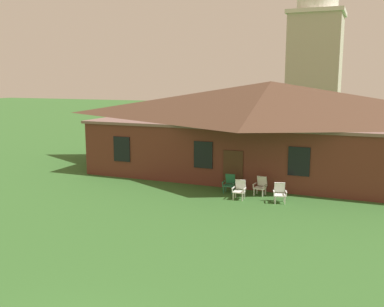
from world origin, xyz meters
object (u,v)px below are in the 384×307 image
object	(u,v)px
lawn_chair_by_porch	(229,183)
lawn_chair_middle	(280,192)
lawn_chair_left_end	(261,185)
lawn_chair_near_door	(240,189)

from	to	relation	value
lawn_chair_by_porch	lawn_chair_middle	size ratio (longest dim) A/B	1.00
lawn_chair_by_porch	lawn_chair_left_end	size ratio (longest dim) A/B	1.00
lawn_chair_left_end	lawn_chair_middle	bearing A→B (deg)	-40.65
lawn_chair_by_porch	lawn_chair_left_end	xyz separation A→B (m)	(1.65, 0.12, 0.00)
lawn_chair_by_porch	lawn_chair_left_end	world-z (taller)	same
lawn_chair_by_porch	lawn_chair_middle	distance (m)	2.95
lawn_chair_near_door	lawn_chair_middle	xyz separation A→B (m)	(1.97, 0.14, 0.00)
lawn_chair_near_door	lawn_chair_middle	bearing A→B (deg)	3.96
lawn_chair_middle	lawn_chair_near_door	bearing A→B (deg)	-176.04
lawn_chair_by_porch	lawn_chair_near_door	bearing A→B (deg)	-50.39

